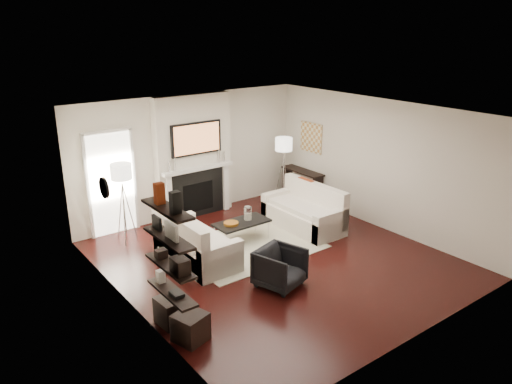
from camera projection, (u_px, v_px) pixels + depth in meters
room_envelope at (277, 190)px, 8.72m from camera, size 6.00×6.00×6.00m
chimney_breast at (193, 156)px, 10.89m from camera, size 1.80×0.25×2.70m
fireplace_surround at (198, 194)px, 11.06m from camera, size 1.30×0.02×1.04m
firebox at (198, 197)px, 11.08m from camera, size 0.75×0.02×0.65m
mantel_pilaster_l at (169, 200)px, 10.62m from camera, size 0.12×0.08×1.10m
mantel_pilaster_r at (226, 187)px, 11.44m from camera, size 0.12×0.08×1.10m
mantel_shelf at (198, 168)px, 10.83m from camera, size 1.70×0.18×0.07m
tv_body at (196, 138)px, 10.63m from camera, size 1.20×0.06×0.70m
tv_screen at (197, 139)px, 10.61m from camera, size 1.10×0.00×0.62m
candlestick_l_tall at (175, 164)px, 10.46m from camera, size 0.04×0.04×0.30m
candlestick_l_short at (169, 167)px, 10.40m from camera, size 0.04×0.04×0.24m
candlestick_r_tall at (219, 156)px, 11.09m from camera, size 0.04×0.04×0.30m
candlestick_r_short at (224, 157)px, 11.17m from camera, size 0.04×0.04×0.24m
hallway_panel at (111, 184)px, 10.01m from camera, size 0.90×0.02×2.10m
door_trim_l at (88, 189)px, 9.72m from camera, size 0.06×0.06×2.16m
door_trim_r at (134, 180)px, 10.27m from camera, size 0.06×0.06×2.16m
door_trim_top at (106, 131)px, 9.65m from camera, size 1.02×0.06×0.06m
rug at (247, 246)px, 9.69m from camera, size 2.60×2.00×0.01m
loveseat_left_base at (196, 249)px, 9.08m from camera, size 0.85×1.80×0.42m
loveseat_left_back at (179, 238)px, 8.79m from camera, size 0.18×1.80×0.80m
loveseat_left_arm_n at (221, 261)px, 8.44m from camera, size 0.85×0.18×0.60m
loveseat_left_arm_s at (175, 231)px, 9.66m from camera, size 0.85×0.18×0.60m
loveseat_left_cushion at (198, 236)px, 9.03m from camera, size 0.63×1.44×0.10m
pillow_left_orange at (171, 222)px, 8.95m from camera, size 0.10×0.42×0.42m
pillow_left_charcoal at (187, 233)px, 8.50m from camera, size 0.10×0.40×0.40m
loveseat_right_base at (303, 218)px, 10.52m from camera, size 0.85×1.80×0.42m
loveseat_right_back at (315, 201)px, 10.61m from camera, size 0.18×1.80×0.80m
loveseat_right_arm_n at (330, 226)px, 9.88m from camera, size 0.85×0.18×0.60m
loveseat_right_arm_s at (278, 204)px, 11.10m from camera, size 0.85×0.18×0.60m
loveseat_right_cushion at (301, 207)px, 10.41m from camera, size 0.63×1.44×0.10m
pillow_right_orange at (306, 188)px, 10.77m from camera, size 0.10×0.42×0.42m
pillow_right_charcoal at (325, 196)px, 10.32m from camera, size 0.10×0.40×0.40m
coffee_table at (242, 223)px, 9.79m from camera, size 1.10×0.55×0.04m
coffee_leg_nw at (227, 243)px, 9.41m from camera, size 0.02×0.02×0.38m
coffee_leg_ne at (268, 230)px, 9.98m from camera, size 0.02×0.02×0.38m
coffee_leg_sw at (214, 235)px, 9.74m from camera, size 0.02×0.02×0.38m
coffee_leg_se at (255, 223)px, 10.31m from camera, size 0.02×0.02×0.38m
hurricane_glass at (248, 213)px, 9.83m from camera, size 0.15×0.15×0.27m
hurricane_candle at (248, 216)px, 9.85m from camera, size 0.10×0.10×0.15m
copper_bowl at (231, 223)px, 9.64m from camera, size 0.29×0.29×0.05m
armchair at (280, 266)px, 8.15m from camera, size 0.85×0.82×0.71m
lamp_left_post at (125, 213)px, 9.73m from camera, size 0.02×0.02×1.20m
lamp_left_shade at (121, 171)px, 9.45m from camera, size 0.40×0.40×0.30m
lamp_left_leg_a at (130, 212)px, 9.79m from camera, size 0.25×0.02×1.23m
lamp_left_leg_b at (120, 212)px, 9.77m from camera, size 0.14×0.22×1.23m
lamp_left_leg_c at (124, 215)px, 9.62m from camera, size 0.14×0.22×1.23m
lamp_right_post at (283, 179)px, 11.83m from camera, size 0.02×0.02×1.20m
lamp_right_shade at (284, 144)px, 11.55m from camera, size 0.40×0.40×0.30m
lamp_right_leg_a at (287, 178)px, 11.89m from camera, size 0.25×0.02×1.23m
lamp_right_leg_b at (279, 179)px, 11.87m from camera, size 0.14×0.22×1.23m
lamp_right_leg_c at (284, 181)px, 11.73m from camera, size 0.14×0.22×1.23m
console_top at (302, 171)px, 12.01m from camera, size 0.35×1.20×0.04m
console_leg_n at (318, 192)px, 11.71m from camera, size 0.30×0.04×0.71m
console_leg_s at (287, 180)px, 12.54m from camera, size 0.30×0.04×0.71m
wall_art at (311, 138)px, 11.76m from camera, size 0.03×0.70×0.70m
shelf_bottom at (172, 293)px, 6.68m from camera, size 0.25×1.00×0.03m
shelf_lower at (170, 266)px, 6.55m from camera, size 0.25×1.00×0.04m
shelf_upper at (169, 238)px, 6.42m from camera, size 0.25×1.00×0.04m
shelf_top at (167, 209)px, 6.29m from camera, size 0.25×1.00×0.04m
decor_magfile_a at (175, 203)px, 6.06m from camera, size 0.12×0.10×0.28m
decor_magfile_b at (159, 193)px, 6.39m from camera, size 0.12×0.10×0.28m
decor_frame_a at (171, 231)px, 6.32m from camera, size 0.04×0.30×0.22m
decor_frame_b at (157, 223)px, 6.63m from camera, size 0.04×0.22×0.18m
decor_wine_rack at (180, 266)px, 6.31m from camera, size 0.18×0.25×0.20m
decor_box_small at (161, 254)px, 6.72m from camera, size 0.15×0.12×0.12m
decor_books at (177, 294)px, 6.57m from camera, size 0.14×0.20×0.05m
decor_box_tall at (161, 276)px, 6.89m from camera, size 0.10×0.10×0.18m
clock_rim at (104, 188)px, 7.73m from camera, size 0.04×0.34×0.34m
clock_face at (106, 188)px, 7.75m from camera, size 0.01×0.29×0.29m
ottoman_near at (172, 310)px, 7.19m from camera, size 0.43×0.43×0.40m
ottoman_far at (190, 327)px, 6.79m from camera, size 0.50×0.50×0.40m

